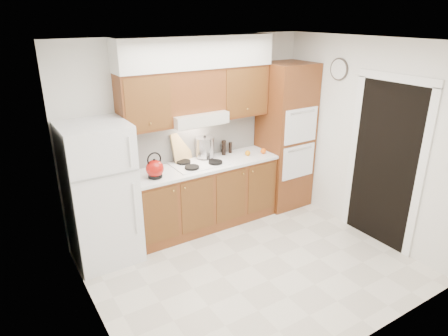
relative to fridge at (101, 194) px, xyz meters
name	(u,v)px	position (x,y,z in m)	size (l,w,h in m)	color
floor	(252,266)	(1.41, -1.14, -0.86)	(3.60, 3.60, 0.00)	beige
ceiling	(258,42)	(1.41, -1.14, 1.74)	(3.60, 3.60, 0.00)	white
wall_back	(190,133)	(1.41, 0.36, 0.44)	(3.60, 0.02, 2.60)	white
wall_left	(87,206)	(-0.40, -1.14, 0.44)	(0.02, 3.00, 2.60)	white
wall_right	(365,140)	(3.21, -1.14, 0.44)	(0.02, 3.00, 2.60)	white
fridge	(101,194)	(0.00, 0.00, 0.00)	(0.75, 0.72, 1.72)	white
base_cabinets	(204,196)	(1.43, 0.06, -0.41)	(2.11, 0.60, 0.90)	brown
countertop	(204,165)	(1.43, 0.05, 0.06)	(2.13, 0.62, 0.04)	white
backsplash	(193,139)	(1.43, 0.34, 0.36)	(2.11, 0.03, 0.56)	white
oven_cabinet	(285,137)	(2.85, 0.03, 0.24)	(0.70, 0.65, 2.20)	brown
upper_cab_left	(143,102)	(0.69, 0.19, 0.99)	(0.63, 0.33, 0.70)	brown
upper_cab_right	(240,90)	(2.12, 0.19, 0.99)	(0.73, 0.33, 0.70)	brown
range_hood	(196,117)	(1.38, 0.13, 0.71)	(0.75, 0.45, 0.15)	silver
upper_cab_over_hood	(193,90)	(1.38, 0.19, 1.06)	(0.75, 0.33, 0.55)	brown
soffit	(196,52)	(1.43, 0.18, 1.54)	(2.13, 0.36, 0.40)	silver
cooktop	(200,164)	(1.38, 0.07, 0.09)	(0.74, 0.50, 0.01)	white
doorway	(384,166)	(3.19, -1.49, 0.19)	(0.02, 0.90, 2.10)	black
wall_clock	(339,69)	(3.19, -0.59, 1.29)	(0.30, 0.30, 0.02)	#3F3833
kettle	(155,169)	(0.68, -0.06, 0.20)	(0.22, 0.22, 0.22)	#99100B
cutting_board	(181,147)	(1.23, 0.31, 0.28)	(0.31, 0.02, 0.41)	#D6B96E
stock_pot	(205,147)	(1.55, 0.22, 0.25)	(0.26, 0.26, 0.27)	#A9A9AD
condiment_a	(224,148)	(1.86, 0.21, 0.19)	(0.06, 0.06, 0.22)	black
condiment_b	(230,147)	(1.99, 0.24, 0.16)	(0.05, 0.05, 0.16)	black
condiment_c	(224,147)	(1.91, 0.29, 0.17)	(0.06, 0.06, 0.18)	black
orange_near	(263,151)	(2.37, -0.06, 0.12)	(0.08, 0.08, 0.08)	orange
orange_far	(248,153)	(2.13, 0.00, 0.12)	(0.08, 0.08, 0.08)	#FFA30D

